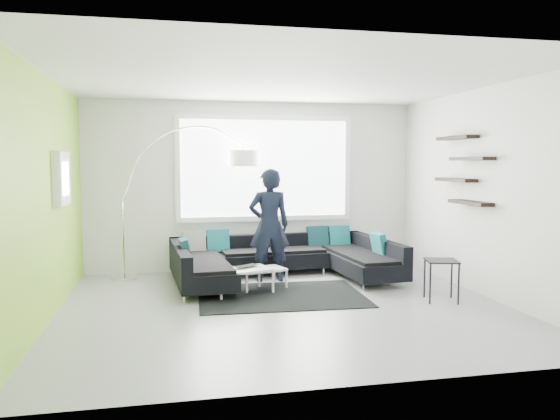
# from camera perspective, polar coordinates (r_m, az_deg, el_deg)

# --- Properties ---
(ground) EXTENTS (5.50, 5.50, 0.00)m
(ground) POSITION_cam_1_polar(r_m,az_deg,el_deg) (6.93, 0.48, -10.05)
(ground) COLOR gray
(ground) RESTS_ON ground
(room_shell) EXTENTS (5.54, 5.04, 2.82)m
(room_shell) POSITION_cam_1_polar(r_m,az_deg,el_deg) (6.90, 0.44, 5.08)
(room_shell) COLOR silver
(room_shell) RESTS_ON ground
(sectional_sofa) EXTENTS (3.39, 2.23, 0.70)m
(sectional_sofa) POSITION_cam_1_polar(r_m,az_deg,el_deg) (8.31, 0.36, -5.33)
(sectional_sofa) COLOR black
(sectional_sofa) RESTS_ON ground
(rug) EXTENTS (2.28, 1.70, 0.01)m
(rug) POSITION_cam_1_polar(r_m,az_deg,el_deg) (7.45, 0.11, -8.93)
(rug) COLOR black
(rug) RESTS_ON ground
(coffee_table) EXTENTS (1.19, 0.90, 0.34)m
(coffee_table) POSITION_cam_1_polar(r_m,az_deg,el_deg) (7.71, -3.01, -7.20)
(coffee_table) COLOR white
(coffee_table) RESTS_ON ground
(arc_lamp) EXTENTS (2.28, 0.90, 2.38)m
(arc_lamp) POSITION_cam_1_polar(r_m,az_deg,el_deg) (8.67, -16.18, 0.78)
(arc_lamp) COLOR white
(arc_lamp) RESTS_ON ground
(side_table) EXTENTS (0.48, 0.48, 0.54)m
(side_table) POSITION_cam_1_polar(r_m,az_deg,el_deg) (7.44, 16.49, -7.08)
(side_table) COLOR black
(side_table) RESTS_ON ground
(person) EXTENTS (0.63, 0.42, 1.71)m
(person) POSITION_cam_1_polar(r_m,az_deg,el_deg) (8.24, -1.15, -1.60)
(person) COLOR black
(person) RESTS_ON ground
(laptop) EXTENTS (0.58, 0.56, 0.03)m
(laptop) POSITION_cam_1_polar(r_m,az_deg,el_deg) (7.58, -3.30, -5.97)
(laptop) COLOR black
(laptop) RESTS_ON coffee_table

